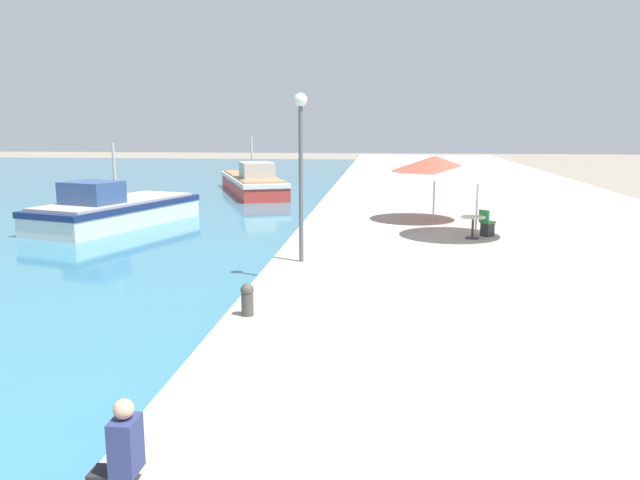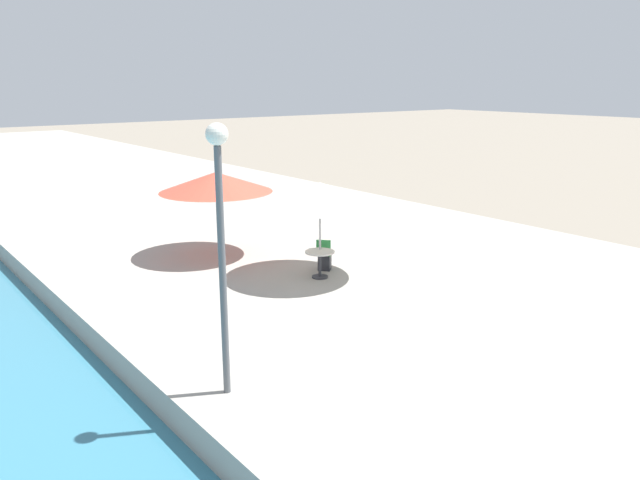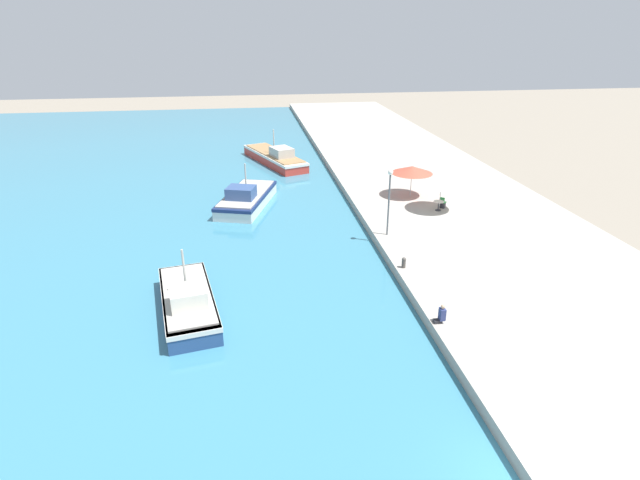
% 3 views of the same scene
% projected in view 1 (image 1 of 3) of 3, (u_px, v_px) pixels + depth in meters
% --- Properties ---
extents(quay_promenade, '(16.00, 90.00, 0.65)m').
position_uv_depth(quay_promenade, '(475.00, 201.00, 33.59)').
color(quay_promenade, '#A39E93').
rests_on(quay_promenade, ground_plane).
extents(fishing_boat_mid, '(5.39, 8.63, 3.56)m').
position_uv_depth(fishing_boat_mid, '(114.00, 210.00, 27.04)').
color(fishing_boat_mid, silver).
rests_on(fishing_boat_mid, water_basin).
extents(fishing_boat_far, '(6.48, 11.27, 3.63)m').
position_uv_depth(fishing_boat_far, '(253.00, 182.00, 39.87)').
color(fishing_boat_far, red).
rests_on(fishing_boat_far, water_basin).
extents(cafe_umbrella_pink, '(3.42, 3.42, 2.57)m').
position_uv_depth(cafe_umbrella_pink, '(479.00, 170.00, 20.46)').
color(cafe_umbrella_pink, '#B7B7B7').
rests_on(cafe_umbrella_pink, quay_promenade).
extents(cafe_umbrella_white, '(3.40, 3.40, 2.54)m').
position_uv_depth(cafe_umbrella_white, '(435.00, 164.00, 24.12)').
color(cafe_umbrella_white, '#B7B7B7').
rests_on(cafe_umbrella_white, quay_promenade).
extents(cafe_table, '(0.80, 0.80, 0.74)m').
position_uv_depth(cafe_table, '(473.00, 223.00, 20.64)').
color(cafe_table, '#333338').
rests_on(cafe_table, quay_promenade).
extents(cafe_chair_left, '(0.59, 0.58, 0.91)m').
position_uv_depth(cafe_chair_left, '(487.00, 227.00, 21.09)').
color(cafe_chair_left, '#2D2D33').
rests_on(cafe_chair_left, quay_promenade).
extents(person_at_quay, '(0.53, 0.36, 0.97)m').
position_uv_depth(person_at_quay, '(122.00, 448.00, 6.48)').
color(person_at_quay, '#232328').
rests_on(person_at_quay, quay_promenade).
extents(mooring_bollard, '(0.26, 0.26, 0.65)m').
position_uv_depth(mooring_bollard, '(247.00, 298.00, 12.32)').
color(mooring_bollard, '#4C4742').
rests_on(mooring_bollard, quay_promenade).
extents(lamppost, '(0.36, 0.36, 4.56)m').
position_uv_depth(lamppost, '(301.00, 149.00, 16.71)').
color(lamppost, '#565B60').
rests_on(lamppost, quay_promenade).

